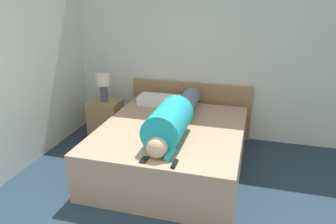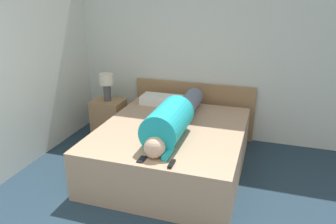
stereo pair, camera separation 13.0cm
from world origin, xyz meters
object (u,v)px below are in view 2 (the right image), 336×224
at_px(nightstand, 109,119).
at_px(table_lamp, 107,83).
at_px(bed, 172,148).
at_px(person_lying, 174,118).
at_px(cell_phone, 142,159).
at_px(pillow_near_headboard, 162,100).
at_px(tv_remote, 172,164).

bearing_deg(nightstand, table_lamp, -63.43).
height_order(bed, person_lying, person_lying).
height_order(person_lying, cell_phone, person_lying).
distance_m(bed, nightstand, 1.33).
height_order(person_lying, pillow_near_headboard, person_lying).
distance_m(person_lying, pillow_near_headboard, 1.01).
relative_size(table_lamp, cell_phone, 3.07).
height_order(bed, pillow_near_headboard, pillow_near_headboard).
height_order(person_lying, tv_remote, person_lying).
xyz_separation_m(nightstand, cell_phone, (1.13, -1.47, 0.27)).
xyz_separation_m(bed, tv_remote, (0.26, -0.85, 0.29)).
xyz_separation_m(table_lamp, cell_phone, (1.13, -1.47, -0.28)).
bearing_deg(pillow_near_headboard, person_lying, -63.47).
xyz_separation_m(pillow_near_headboard, tv_remote, (0.65, -1.63, -0.05)).
bearing_deg(table_lamp, nightstand, 116.57).
bearing_deg(cell_phone, table_lamp, 127.56).
height_order(nightstand, pillow_near_headboard, pillow_near_headboard).
bearing_deg(tv_remote, person_lying, 105.40).
xyz_separation_m(table_lamp, person_lying, (1.23, -0.74, -0.11)).
distance_m(tv_remote, cell_phone, 0.30).
height_order(bed, cell_phone, cell_phone).
xyz_separation_m(bed, table_lamp, (-1.17, 0.63, 0.56)).
bearing_deg(bed, table_lamp, 151.86).
height_order(bed, table_lamp, table_lamp).
bearing_deg(tv_remote, pillow_near_headboard, 111.73).
bearing_deg(person_lying, nightstand, 148.86).
bearing_deg(person_lying, cell_phone, -97.90).
bearing_deg(nightstand, person_lying, -31.14).
relative_size(bed, person_lying, 1.09).
xyz_separation_m(tv_remote, cell_phone, (-0.30, 0.01, -0.01)).
bearing_deg(nightstand, bed, -28.14).
bearing_deg(person_lying, table_lamp, 148.86).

